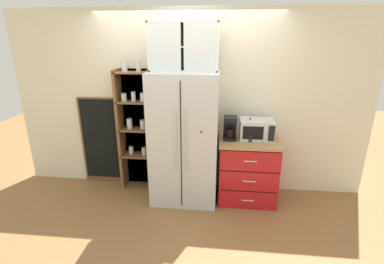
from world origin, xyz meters
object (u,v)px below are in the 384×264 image
microwave (256,129)px  mug_red (250,136)px  coffee_maker (230,127)px  chalkboard_menu (101,141)px  bottle_amber (249,130)px  bottle_green (250,129)px  refrigerator (185,138)px  mug_charcoal (250,138)px

microwave → mug_red: 0.14m
coffee_maker → chalkboard_menu: chalkboard_menu is taller
mug_red → bottle_amber: bottle_amber is taller
bottle_amber → bottle_green: (-0.00, -0.01, 0.01)m
mug_red → coffee_maker: bearing=176.1°
refrigerator → mug_red: 0.87m
bottle_green → chalkboard_menu: size_ratio=0.20×
refrigerator → microwave: 0.96m
refrigerator → chalkboard_menu: (-1.32, 0.31, -0.21)m
refrigerator → bottle_amber: bearing=7.7°
microwave → refrigerator: bearing=-174.4°
coffee_maker → mug_red: 0.29m
bottle_amber → refrigerator: bearing=-172.3°
chalkboard_menu → refrigerator: bearing=-13.4°
microwave → mug_charcoal: bearing=-124.6°
microwave → mug_charcoal: size_ratio=3.80×
microwave → bottle_green: bearing=172.3°
chalkboard_menu → bottle_amber: bearing=-5.2°
bottle_green → chalkboard_menu: bearing=174.5°
microwave → bottle_amber: bearing=164.8°
refrigerator → bottle_amber: size_ratio=7.12×
bottle_amber → chalkboard_menu: chalkboard_menu is taller
bottle_green → bottle_amber: bearing=90.0°
microwave → bottle_green: size_ratio=1.61×
mug_charcoal → bottle_green: 0.16m
bottle_green → mug_red: bearing=-88.5°
mug_charcoal → microwave: bearing=55.4°
refrigerator → mug_charcoal: size_ratio=15.34×
mug_red → bottle_green: size_ratio=0.41×
microwave → bottle_green: (-0.09, 0.01, -0.01)m
refrigerator → mug_red: size_ratio=15.88×
microwave → mug_charcoal: 0.17m
coffee_maker → mug_charcoal: coffee_maker is taller
refrigerator → bottle_amber: refrigerator is taller
refrigerator → microwave: refrigerator is taller
mug_charcoal → mug_red: (0.00, 0.07, 0.00)m
coffee_maker → bottle_amber: size_ratio=1.24×
microwave → chalkboard_menu: 2.31m
microwave → coffee_maker: bearing=-173.2°
coffee_maker → bottle_green: 0.27m
chalkboard_menu → microwave: bearing=-5.6°
bottle_amber → bottle_green: bottle_green is taller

